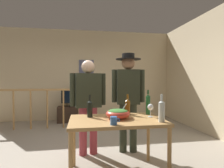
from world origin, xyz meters
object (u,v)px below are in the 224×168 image
(wine_bottle_amber, at_px, (128,106))
(mug_blue, at_px, (114,121))
(wine_bottle_dark, at_px, (90,108))
(person_standing_right, at_px, (128,93))
(flat_screen_tv, at_px, (73,97))
(serving_table, at_px, (117,125))
(wine_bottle_green, at_px, (148,104))
(wine_glass, at_px, (150,108))
(framed_picture, at_px, (86,69))
(stair_railing, at_px, (56,103))
(wine_bottle_clear, at_px, (162,110))
(tv_console, at_px, (73,114))
(person_standing_left, at_px, (88,99))
(salad_bowl, at_px, (118,113))

(wine_bottle_amber, relative_size, mug_blue, 2.61)
(wine_bottle_dark, xyz_separation_m, person_standing_right, (0.69, 0.59, 0.16))
(wine_bottle_amber, bearing_deg, wine_bottle_dark, -171.76)
(flat_screen_tv, relative_size, serving_table, 0.55)
(serving_table, distance_m, wine_bottle_green, 0.62)
(wine_glass, height_order, wine_bottle_dark, wine_bottle_dark)
(wine_bottle_amber, relative_size, person_standing_right, 0.18)
(serving_table, xyz_separation_m, wine_bottle_green, (0.53, 0.24, 0.23))
(framed_picture, bearing_deg, stair_railing, -130.44)
(flat_screen_tv, bearing_deg, wine_bottle_clear, -70.41)
(tv_console, bearing_deg, person_standing_right, -66.78)
(serving_table, bearing_deg, person_standing_right, 65.10)
(flat_screen_tv, height_order, wine_bottle_clear, wine_bottle_clear)
(framed_picture, height_order, person_standing_left, framed_picture)
(person_standing_left, bearing_deg, wine_bottle_green, 141.20)
(flat_screen_tv, relative_size, person_standing_left, 0.42)
(wine_bottle_green, height_order, mug_blue, wine_bottle_green)
(serving_table, bearing_deg, flat_screen_tv, 102.69)
(wine_bottle_amber, distance_m, person_standing_left, 0.76)
(tv_console, bearing_deg, wine_bottle_green, -67.50)
(wine_bottle_green, bearing_deg, framed_picture, 104.30)
(stair_railing, height_order, serving_table, stair_railing)
(wine_bottle_dark, bearing_deg, wine_bottle_clear, -26.47)
(serving_table, relative_size, wine_bottle_amber, 4.05)
(wine_bottle_green, distance_m, wine_bottle_amber, 0.31)
(flat_screen_tv, relative_size, wine_bottle_green, 1.86)
(stair_railing, bearing_deg, flat_screen_tv, 57.40)
(wine_bottle_clear, bearing_deg, mug_blue, -175.70)
(framed_picture, height_order, serving_table, framed_picture)
(mug_blue, distance_m, person_standing_left, 1.10)
(wine_bottle_green, bearing_deg, person_standing_left, 149.58)
(stair_railing, distance_m, wine_bottle_amber, 2.72)
(wine_bottle_amber, bearing_deg, wine_bottle_clear, -59.34)
(wine_glass, height_order, wine_bottle_clear, wine_bottle_clear)
(stair_railing, distance_m, mug_blue, 3.09)
(framed_picture, xyz_separation_m, mug_blue, (0.23, -3.86, -0.80))
(tv_console, height_order, serving_table, serving_table)
(person_standing_left, bearing_deg, serving_table, 106.52)
(wine_glass, height_order, mug_blue, wine_glass)
(tv_console, xyz_separation_m, person_standing_right, (1.08, -2.51, 0.81))
(wine_bottle_amber, bearing_deg, framed_picture, 99.16)
(stair_railing, distance_m, serving_table, 2.84)
(salad_bowl, bearing_deg, stair_railing, 114.11)
(serving_table, distance_m, wine_bottle_amber, 0.39)
(salad_bowl, bearing_deg, serving_table, -138.12)
(salad_bowl, height_order, person_standing_right, person_standing_right)
(wine_bottle_green, height_order, person_standing_left, person_standing_left)
(mug_blue, bearing_deg, serving_table, 73.83)
(mug_blue, xyz_separation_m, person_standing_right, (0.44, 1.06, 0.24))
(flat_screen_tv, relative_size, wine_bottle_clear, 1.99)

